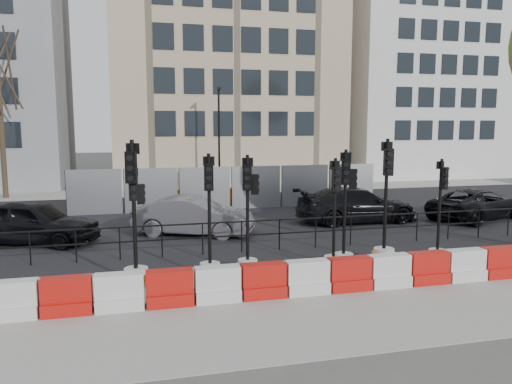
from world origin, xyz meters
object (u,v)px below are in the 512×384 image
object	(u,v)px
traffic_signal_d	(248,246)
car_a	(33,222)
car_c	(357,205)
traffic_signal_a	(135,256)
traffic_signal_h	(438,241)

from	to	relation	value
traffic_signal_d	car_a	world-z (taller)	traffic_signal_d
traffic_signal_d	car_a	size ratio (longest dim) A/B	0.68
car_c	traffic_signal_a	bearing A→B (deg)	123.71
traffic_signal_d	traffic_signal_h	xyz separation A→B (m)	(5.53, -0.20, -0.14)
traffic_signal_d	car_c	xyz separation A→B (m)	(5.80, 5.71, -0.04)
traffic_signal_a	car_c	bearing A→B (deg)	50.09
car_a	car_c	size ratio (longest dim) A/B	0.94
car_a	traffic_signal_d	bearing A→B (deg)	-106.56
traffic_signal_a	car_a	size ratio (longest dim) A/B	0.77
traffic_signal_h	car_a	distance (m)	12.71
traffic_signal_d	traffic_signal_h	size ratio (longest dim) A/B	1.06
traffic_signal_a	car_c	distance (m)	10.54
traffic_signal_d	car_c	bearing A→B (deg)	61.14
traffic_signal_a	car_c	world-z (taller)	traffic_signal_a
traffic_signal_h	car_a	world-z (taller)	traffic_signal_h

